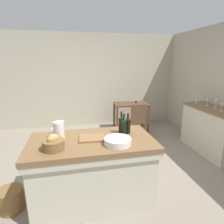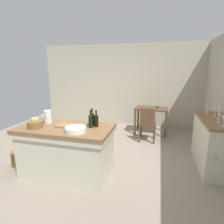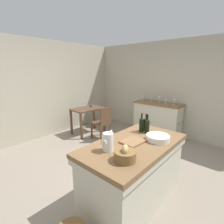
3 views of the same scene
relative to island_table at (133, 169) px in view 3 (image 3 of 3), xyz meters
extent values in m
plane|color=gray|center=(0.26, 0.68, -0.47)|extent=(6.76, 6.76, 0.00)
cube|color=#B2AA93|center=(0.26, 3.28, 0.83)|extent=(5.32, 0.12, 2.60)
cube|color=#B2AA93|center=(2.86, 0.68, 0.83)|extent=(0.12, 5.20, 2.60)
cube|color=brown|center=(0.00, 0.00, 0.37)|extent=(1.57, 0.85, 0.06)
cube|color=beige|center=(0.00, 0.00, 0.30)|extent=(1.55, 0.83, 0.08)
cube|color=beige|center=(0.00, 0.00, -0.07)|extent=(1.49, 0.77, 0.82)
cube|color=brown|center=(2.52, 0.93, 0.44)|extent=(0.52, 1.31, 0.04)
cube|color=beige|center=(2.52, 0.93, -0.03)|extent=(0.49, 1.28, 0.89)
sphere|color=brown|center=(2.41, 0.27, 0.02)|extent=(0.03, 0.03, 0.03)
sphere|color=brown|center=(2.64, 0.27, 0.02)|extent=(0.03, 0.03, 0.03)
cube|color=#513826|center=(1.32, 2.51, 0.26)|extent=(0.93, 0.62, 0.04)
cube|color=#513826|center=(0.89, 2.29, -0.12)|extent=(0.05, 0.05, 0.72)
cube|color=#513826|center=(1.72, 2.24, -0.12)|extent=(0.05, 0.05, 0.72)
cube|color=#513826|center=(0.92, 2.78, -0.12)|extent=(0.05, 0.05, 0.72)
cube|color=#513826|center=(1.75, 2.72, -0.12)|extent=(0.05, 0.05, 0.72)
cylinder|color=black|center=(1.47, 2.55, 0.30)|extent=(0.04, 0.04, 0.05)
cube|color=#513826|center=(1.26, 1.92, -0.02)|extent=(0.41, 0.41, 0.04)
cube|color=#513826|center=(1.26, 1.74, 0.21)|extent=(0.36, 0.04, 0.42)
cube|color=#513826|center=(1.45, 2.09, -0.26)|extent=(0.04, 0.04, 0.43)
cube|color=#513826|center=(1.09, 2.10, -0.26)|extent=(0.04, 0.04, 0.43)
cube|color=#513826|center=(1.44, 1.73, -0.26)|extent=(0.04, 0.04, 0.43)
cube|color=#513826|center=(1.08, 1.74, -0.26)|extent=(0.04, 0.04, 0.43)
cylinder|color=white|center=(-0.40, 0.11, 0.52)|extent=(0.13, 0.13, 0.23)
cone|color=white|center=(-0.34, 0.11, 0.64)|extent=(0.07, 0.04, 0.06)
torus|color=white|center=(-0.48, 0.11, 0.53)|extent=(0.02, 0.10, 0.10)
cylinder|color=white|center=(0.29, -0.20, 0.44)|extent=(0.32, 0.32, 0.08)
cylinder|color=brown|center=(-0.45, -0.18, 0.46)|extent=(0.24, 0.24, 0.11)
ellipsoid|color=tan|center=(-0.45, -0.18, 0.54)|extent=(0.15, 0.13, 0.10)
cube|color=olive|center=(0.00, 0.03, 0.42)|extent=(0.33, 0.27, 0.02)
cylinder|color=black|center=(0.51, 0.13, 0.50)|extent=(0.07, 0.07, 0.19)
cone|color=black|center=(0.51, 0.13, 0.61)|extent=(0.07, 0.07, 0.02)
cylinder|color=black|center=(0.51, 0.13, 0.65)|extent=(0.03, 0.03, 0.07)
cylinder|color=black|center=(0.51, 0.13, 0.68)|extent=(0.03, 0.03, 0.01)
cylinder|color=black|center=(0.42, 0.16, 0.51)|extent=(0.07, 0.07, 0.21)
cone|color=black|center=(0.42, 0.16, 0.62)|extent=(0.07, 0.07, 0.02)
cylinder|color=black|center=(0.42, 0.16, 0.67)|extent=(0.03, 0.03, 0.07)
cylinder|color=maroon|center=(0.42, 0.16, 0.70)|extent=(0.03, 0.03, 0.01)
cylinder|color=black|center=(0.43, 0.06, 0.50)|extent=(0.07, 0.07, 0.20)
cone|color=black|center=(0.43, 0.06, 0.62)|extent=(0.07, 0.07, 0.02)
cylinder|color=black|center=(0.43, 0.06, 0.66)|extent=(0.03, 0.03, 0.07)
cylinder|color=black|center=(0.43, 0.06, 0.69)|extent=(0.03, 0.03, 0.01)
cylinder|color=white|center=(2.51, 0.48, 0.46)|extent=(0.06, 0.06, 0.00)
cylinder|color=white|center=(2.51, 0.48, 0.50)|extent=(0.01, 0.01, 0.07)
cone|color=white|center=(2.51, 0.48, 0.59)|extent=(0.07, 0.07, 0.10)
cylinder|color=white|center=(2.51, 0.71, 0.46)|extent=(0.06, 0.06, 0.00)
cylinder|color=white|center=(2.51, 0.71, 0.50)|extent=(0.01, 0.01, 0.06)
cone|color=white|center=(2.51, 0.71, 0.57)|extent=(0.07, 0.07, 0.09)
cylinder|color=white|center=(2.56, 0.92, 0.46)|extent=(0.06, 0.06, 0.00)
cylinder|color=white|center=(2.56, 0.92, 0.50)|extent=(0.01, 0.01, 0.07)
cone|color=white|center=(2.56, 0.92, 0.59)|extent=(0.07, 0.07, 0.11)
cylinder|color=white|center=(2.57, 1.17, 0.46)|extent=(0.06, 0.06, 0.00)
cylinder|color=white|center=(2.57, 1.17, 0.50)|extent=(0.01, 0.01, 0.07)
cone|color=white|center=(2.57, 1.17, 0.58)|extent=(0.07, 0.07, 0.09)
cylinder|color=white|center=(2.48, 1.40, 0.46)|extent=(0.06, 0.06, 0.00)
cylinder|color=white|center=(2.48, 1.40, 0.50)|extent=(0.01, 0.01, 0.07)
cone|color=white|center=(2.48, 1.40, 0.58)|extent=(0.07, 0.07, 0.10)
camera|label=1|loc=(-0.21, -2.21, 1.36)|focal=30.28mm
camera|label=2|loc=(1.49, -2.60, 1.34)|focal=28.85mm
camera|label=3|loc=(-1.79, -1.18, 1.37)|focal=27.32mm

